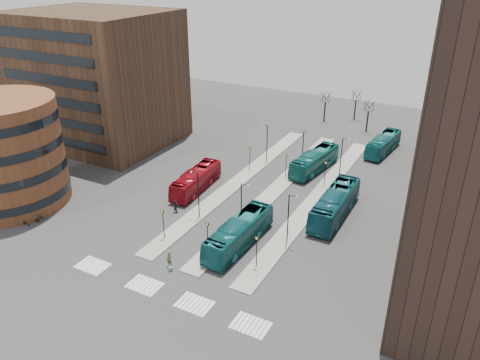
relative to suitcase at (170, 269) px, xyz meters
The scene contains 23 objects.
ground 7.17m from the suitcase, 89.28° to the right, with size 160.00×160.00×0.00m, color #2E2E31.
island_left 23.17m from the suitcase, 99.72° to the left, with size 2.50×45.00×0.15m, color gray.
island_mid 22.93m from the suitcase, 84.77° to the left, with size 2.50×45.00×0.15m, color gray.
island_right 24.23m from the suitcase, 70.49° to the left, with size 2.50×45.00×0.15m, color gray.
suitcase is the anchor object (origin of this frame).
red_bus 18.98m from the suitcase, 114.56° to the left, with size 2.55×10.89×3.03m, color maroon.
teal_bus_a 8.80m from the suitcase, 61.77° to the left, with size 2.77×11.83×3.30m, color #12575B.
teal_bus_b 31.68m from the suitcase, 81.76° to the left, with size 2.69×11.48×3.20m, color #125E5C.
teal_bus_c 22.51m from the suitcase, 58.82° to the left, with size 2.96×12.65×3.52m, color #124D5A.
teal_bus_d 45.42m from the suitcase, 74.48° to the left, with size 2.55×10.91×3.04m, color #15696A.
traveller 1.05m from the suitcase, 130.02° to the left, with size 0.67×0.44×1.85m, color brown.
commuter_a 12.62m from the suitcase, 122.44° to the left, with size 0.82×0.64×1.68m, color black.
commuter_b 8.38m from the suitcase, 73.71° to the left, with size 1.05×0.44×1.79m, color black.
commuter_c 11.50m from the suitcase, 63.91° to the left, with size 1.00×0.57×1.54m, color black.
bicycle_near 20.93m from the suitcase, behind, with size 0.53×1.51×0.79m, color gray.
bicycle_mid 20.91m from the suitcase, behind, with size 0.50×1.79×1.07m, color gray.
bicycle_far 20.93m from the suitcase, behind, with size 0.56×1.62×0.85m, color gray.
crosswalk_stripes 3.67m from the suitcase, 59.84° to the right, with size 22.35×2.40×0.01m.
round_building 28.85m from the suitcase, behind, with size 15.16×15.16×14.00m.
office_block 44.55m from the suitcase, 141.66° to the left, with size 25.00×20.12×22.00m.
sign_poles 16.07m from the suitcase, 83.91° to the left, with size 12.45×22.12×3.65m.
lamp_posts 21.28m from the suitcase, 82.55° to the left, with size 14.04×20.24×6.12m.
bare_trees 55.63m from the suitcase, 87.16° to the left, with size 10.97×8.14×5.90m.
Camera 1 is at (25.31, -24.83, 29.95)m, focal length 35.00 mm.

